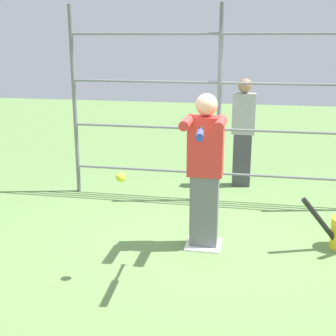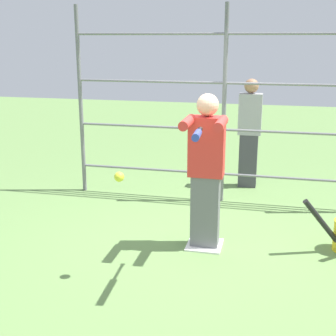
# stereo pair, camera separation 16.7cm
# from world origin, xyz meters

# --- Properties ---
(ground_plane) EXTENTS (24.00, 24.00, 0.00)m
(ground_plane) POSITION_xyz_m (0.00, 0.00, 0.00)
(ground_plane) COLOR #608447
(home_plate) EXTENTS (0.40, 0.40, 0.02)m
(home_plate) POSITION_xyz_m (0.00, 0.00, 0.01)
(home_plate) COLOR white
(home_plate) RESTS_ON ground
(fence_backstop) EXTENTS (4.36, 0.06, 2.78)m
(fence_backstop) POSITION_xyz_m (0.00, -1.60, 1.39)
(fence_backstop) COLOR slate
(fence_backstop) RESTS_ON ground
(batter) EXTENTS (0.45, 0.59, 1.75)m
(batter) POSITION_xyz_m (0.00, 0.02, 0.95)
(batter) COLOR slate
(batter) RESTS_ON ground
(baseball_bat_swinging) EXTENTS (0.14, 0.82, 0.14)m
(baseball_bat_swinging) POSITION_xyz_m (-0.05, 0.95, 1.51)
(baseball_bat_swinging) COLOR black
(softball_in_flight) EXTENTS (0.10, 0.10, 0.10)m
(softball_in_flight) POSITION_xyz_m (0.70, 0.91, 1.05)
(softball_in_flight) COLOR yellow
(bystander_behind_fence) EXTENTS (0.35, 0.22, 1.72)m
(bystander_behind_fence) POSITION_xyz_m (-0.32, -2.38, 0.89)
(bystander_behind_fence) COLOR #3F3F47
(bystander_behind_fence) RESTS_ON ground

